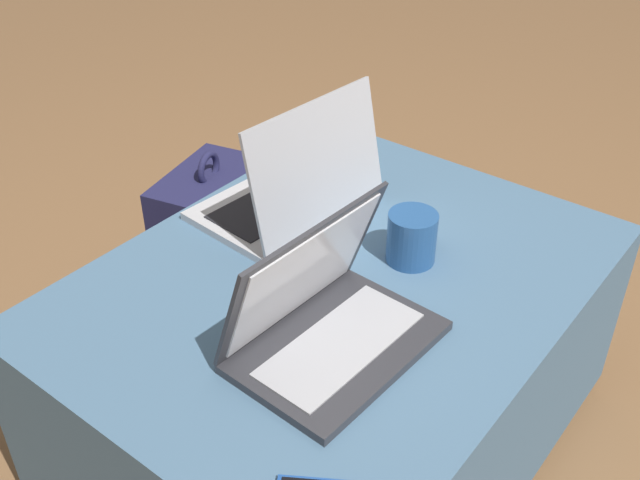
{
  "coord_description": "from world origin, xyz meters",
  "views": [
    {
      "loc": [
        -0.87,
        -0.64,
        1.28
      ],
      "look_at": [
        -0.02,
        0.02,
        0.54
      ],
      "focal_mm": 42.0,
      "sensor_mm": 36.0,
      "label": 1
    }
  ],
  "objects": [
    {
      "name": "ground_plane",
      "position": [
        0.0,
        0.0,
        0.0
      ],
      "size": [
        14.0,
        14.0,
        0.0
      ],
      "primitive_type": "plane",
      "color": "olive"
    },
    {
      "name": "ottoman",
      "position": [
        0.0,
        0.0,
        0.23
      ],
      "size": [
        1.0,
        0.77,
        0.46
      ],
      "color": "#2A3D4E",
      "rests_on": "ground_plane"
    },
    {
      "name": "laptop_near",
      "position": [
        -0.16,
        -0.09,
        0.51
      ],
      "size": [
        0.34,
        0.24,
        0.23
      ],
      "rotation": [
        0.0,
        0.0,
        -0.05
      ],
      "color": "#333338",
      "rests_on": "ottoman"
    },
    {
      "name": "laptop_far",
      "position": [
        0.11,
        0.19,
        0.51
      ],
      "size": [
        0.36,
        0.28,
        0.26
      ],
      "rotation": [
        0.0,
        0.0,
        3.06
      ],
      "color": "silver",
      "rests_on": "ottoman"
    },
    {
      "name": "backpack",
      "position": [
        0.19,
        0.54,
        0.19
      ],
      "size": [
        0.33,
        0.3,
        0.46
      ],
      "rotation": [
        0.0,
        0.0,
        3.38
      ],
      "color": "#23234C",
      "rests_on": "ground_plane"
    },
    {
      "name": "coffee_mug",
      "position": [
        0.13,
        -0.08,
        0.51
      ],
      "size": [
        0.13,
        0.09,
        0.1
      ],
      "color": "#285693",
      "rests_on": "ottoman"
    }
  ]
}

